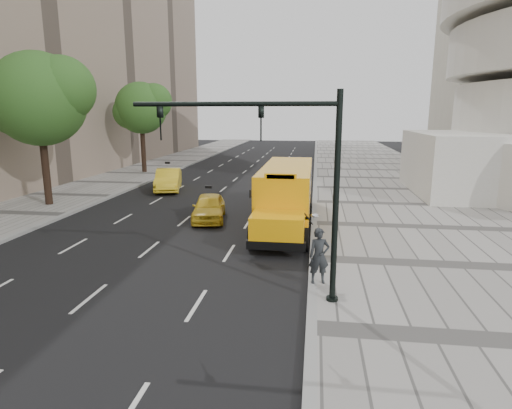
# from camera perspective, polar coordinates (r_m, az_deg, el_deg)

# --- Properties ---
(ground) EXTENTS (140.00, 140.00, 0.00)m
(ground) POSITION_cam_1_polar(r_m,az_deg,el_deg) (23.29, -7.19, -2.28)
(ground) COLOR black
(ground) RESTS_ON ground
(sidewalk_museum) EXTENTS (12.00, 140.00, 0.15)m
(sidewalk_museum) POSITION_cam_1_polar(r_m,az_deg,el_deg) (23.28, 22.70, -2.95)
(sidewalk_museum) COLOR #98948F
(sidewalk_museum) RESTS_ON ground
(sidewalk_far) EXTENTS (6.00, 140.00, 0.15)m
(sidewalk_far) POSITION_cam_1_polar(r_m,az_deg,el_deg) (28.18, -29.35, -1.09)
(sidewalk_far) COLOR #98948F
(sidewalk_far) RESTS_ON ground
(curb_museum) EXTENTS (0.30, 140.00, 0.15)m
(curb_museum) POSITION_cam_1_polar(r_m,az_deg,el_deg) (22.49, 7.75, -2.61)
(curb_museum) COLOR gray
(curb_museum) RESTS_ON ground
(curb_far) EXTENTS (0.30, 140.00, 0.15)m
(curb_far) POSITION_cam_1_polar(r_m,az_deg,el_deg) (26.48, -24.17, -1.34)
(curb_far) COLOR gray
(curb_far) RESTS_ON ground
(tree_b) EXTENTS (6.26, 5.56, 9.34)m
(tree_b) POSITION_cam_1_polar(r_m,az_deg,el_deg) (29.21, -26.85, 12.52)
(tree_b) COLOR black
(tree_b) RESTS_ON ground
(tree_c) EXTENTS (5.43, 4.83, 8.63)m
(tree_c) POSITION_cam_1_polar(r_m,az_deg,el_deg) (42.73, -14.97, 12.39)
(tree_c) COLOR black
(tree_c) RESTS_ON ground
(school_bus) EXTENTS (2.96, 11.56, 3.19)m
(school_bus) POSITION_cam_1_polar(r_m,az_deg,el_deg) (22.81, 4.11, 2.02)
(school_bus) COLOR #FFAA0A
(school_bus) RESTS_ON ground
(taxi_near) EXTENTS (2.35, 4.38, 1.42)m
(taxi_near) POSITION_cam_1_polar(r_m,az_deg,el_deg) (23.48, -6.29, -0.36)
(taxi_near) COLOR yellow
(taxi_near) RESTS_ON ground
(taxi_far) EXTENTS (2.91, 5.20, 1.62)m
(taxi_far) POSITION_cam_1_polar(r_m,az_deg,el_deg) (32.96, -11.62, 3.25)
(taxi_far) COLOR yellow
(taxi_far) RESTS_ON ground
(pedestrian) EXTENTS (0.77, 0.58, 1.89)m
(pedestrian) POSITION_cam_1_polar(r_m,az_deg,el_deg) (14.46, 8.42, -6.79)
(pedestrian) COLOR #24282A
(pedestrian) RESTS_ON sidewalk_museum
(traffic_signal) EXTENTS (6.18, 0.36, 6.40)m
(traffic_signal) POSITION_cam_1_polar(r_m,az_deg,el_deg) (12.49, 4.28, 4.46)
(traffic_signal) COLOR black
(traffic_signal) RESTS_ON ground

